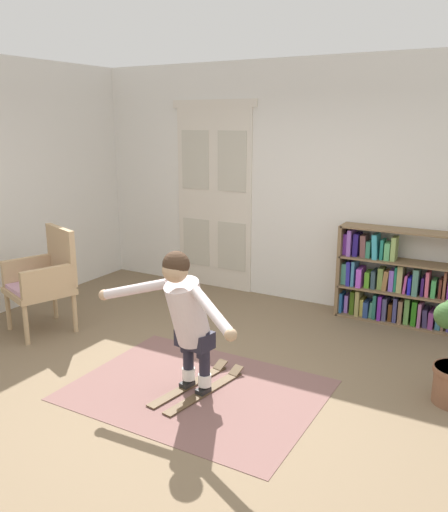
{
  "coord_description": "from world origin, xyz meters",
  "views": [
    {
      "loc": [
        2.22,
        -3.39,
        2.2
      ],
      "look_at": [
        0.02,
        0.48,
        1.05
      ],
      "focal_mm": 37.04,
      "sensor_mm": 36.0,
      "label": 1
    }
  ],
  "objects_px": {
    "person_skier": "(186,311)",
    "bookshelf": "(405,285)",
    "skis_pair": "(199,386)",
    "wicker_chair": "(45,277)"
  },
  "relations": [
    {
      "from": "bookshelf",
      "to": "skis_pair",
      "type": "relative_size",
      "value": 1.68
    },
    {
      "from": "bookshelf",
      "to": "person_skier",
      "type": "bearing_deg",
      "value": -115.31
    },
    {
      "from": "bookshelf",
      "to": "skis_pair",
      "type": "bearing_deg",
      "value": -116.2
    },
    {
      "from": "skis_pair",
      "to": "person_skier",
      "type": "xyz_separation_m",
      "value": [
        -0.02,
        -0.15,
        0.72
      ]
    },
    {
      "from": "person_skier",
      "to": "bookshelf",
      "type": "bearing_deg",
      "value": 64.69
    },
    {
      "from": "wicker_chair",
      "to": "skis_pair",
      "type": "xyz_separation_m",
      "value": [
        2.12,
        -0.32,
        -0.56
      ]
    },
    {
      "from": "skis_pair",
      "to": "person_skier",
      "type": "bearing_deg",
      "value": -99.32
    },
    {
      "from": "bookshelf",
      "to": "wicker_chair",
      "type": "bearing_deg",
      "value": -147.96
    },
    {
      "from": "bookshelf",
      "to": "person_skier",
      "type": "relative_size",
      "value": 1.15
    },
    {
      "from": "wicker_chair",
      "to": "person_skier",
      "type": "height_order",
      "value": "person_skier"
    }
  ]
}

